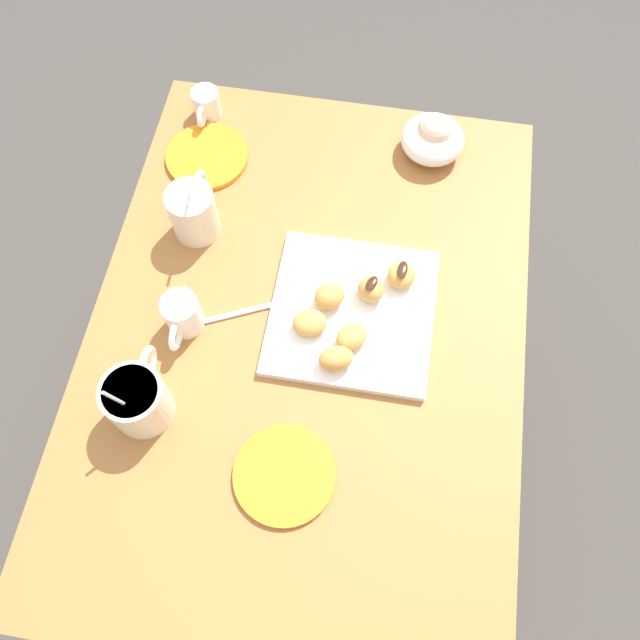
% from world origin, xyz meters
% --- Properties ---
extents(ground_plane, '(8.00, 8.00, 0.00)m').
position_xyz_m(ground_plane, '(0.00, 0.00, 0.00)').
color(ground_plane, '#423D38').
extents(dining_table, '(1.01, 0.71, 0.75)m').
position_xyz_m(dining_table, '(0.00, 0.00, 0.60)').
color(dining_table, '#A36633').
rests_on(dining_table, ground_plane).
extents(pastry_plate_square, '(0.27, 0.27, 0.02)m').
position_xyz_m(pastry_plate_square, '(0.05, -0.07, 0.76)').
color(pastry_plate_square, white).
rests_on(pastry_plate_square, dining_table).
extents(coffee_mug_cream_left, '(0.13, 0.09, 0.15)m').
position_xyz_m(coffee_mug_cream_left, '(-0.17, 0.22, 0.81)').
color(coffee_mug_cream_left, silver).
rests_on(coffee_mug_cream_left, dining_table).
extents(coffee_mug_cream_right, '(0.12, 0.08, 0.15)m').
position_xyz_m(coffee_mug_cream_right, '(0.17, 0.22, 0.81)').
color(coffee_mug_cream_right, silver).
rests_on(coffee_mug_cream_right, dining_table).
extents(cream_pitcher_white, '(0.10, 0.06, 0.07)m').
position_xyz_m(cream_pitcher_white, '(-0.02, 0.20, 0.79)').
color(cream_pitcher_white, white).
rests_on(cream_pitcher_white, dining_table).
extents(ice_cream_bowl, '(0.12, 0.12, 0.09)m').
position_xyz_m(ice_cream_bowl, '(0.41, -0.17, 0.79)').
color(ice_cream_bowl, white).
rests_on(ice_cream_bowl, dining_table).
extents(chocolate_sauce_pitcher, '(0.09, 0.05, 0.06)m').
position_xyz_m(chocolate_sauce_pitcher, '(0.43, 0.27, 0.79)').
color(chocolate_sauce_pitcher, white).
rests_on(chocolate_sauce_pitcher, dining_table).
extents(saucer_orange_left, '(0.15, 0.15, 0.01)m').
position_xyz_m(saucer_orange_left, '(0.33, 0.24, 0.76)').
color(saucer_orange_left, orange).
rests_on(saucer_orange_left, dining_table).
extents(saucer_orange_right, '(0.15, 0.15, 0.01)m').
position_xyz_m(saucer_orange_right, '(-0.23, -0.01, 0.76)').
color(saucer_orange_right, orange).
rests_on(saucer_orange_right, dining_table).
extents(loose_spoon_near_saucer, '(0.08, 0.15, 0.01)m').
position_xyz_m(loose_spoon_near_saucer, '(0.01, 0.14, 0.76)').
color(loose_spoon_near_saucer, silver).
rests_on(loose_spoon_near_saucer, dining_table).
extents(beignet_0, '(0.07, 0.07, 0.03)m').
position_xyz_m(beignet_0, '(-0.01, -0.08, 0.79)').
color(beignet_0, '#D19347').
rests_on(beignet_0, pastry_plate_square).
extents(beignet_1, '(0.06, 0.06, 0.04)m').
position_xyz_m(beignet_1, '(0.08, -0.10, 0.79)').
color(beignet_1, '#D19347').
rests_on(beignet_1, pastry_plate_square).
extents(chocolate_drizzle_1, '(0.03, 0.03, 0.00)m').
position_xyz_m(chocolate_drizzle_1, '(0.08, -0.10, 0.81)').
color(chocolate_drizzle_1, '#381E11').
rests_on(chocolate_drizzle_1, beignet_1).
extents(beignet_2, '(0.06, 0.06, 0.03)m').
position_xyz_m(beignet_2, '(0.01, -0.01, 0.79)').
color(beignet_2, '#D19347').
rests_on(beignet_2, pastry_plate_square).
extents(beignet_3, '(0.07, 0.07, 0.04)m').
position_xyz_m(beignet_3, '(0.06, -0.03, 0.79)').
color(beignet_3, '#D19347').
rests_on(beignet_3, pastry_plate_square).
extents(beignet_4, '(0.05, 0.05, 0.03)m').
position_xyz_m(beignet_4, '(0.12, -0.14, 0.79)').
color(beignet_4, '#D19347').
rests_on(beignet_4, pastry_plate_square).
extents(chocolate_drizzle_4, '(0.03, 0.02, 0.00)m').
position_xyz_m(chocolate_drizzle_4, '(0.12, -0.14, 0.81)').
color(chocolate_drizzle_4, '#381E11').
rests_on(chocolate_drizzle_4, beignet_4).
extents(beignet_5, '(0.06, 0.07, 0.04)m').
position_xyz_m(beignet_5, '(-0.05, -0.06, 0.79)').
color(beignet_5, '#D19347').
rests_on(beignet_5, pastry_plate_square).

